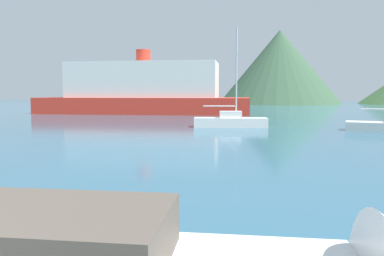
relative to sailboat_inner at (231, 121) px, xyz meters
The scene contains 4 objects.
sailboat_inner is the anchor object (origin of this frame).
ferry_distant 21.48m from the sailboat_inner, 130.52° to the left, with size 27.55×10.58×8.07m.
hill_west 85.02m from the sailboat_inner, 117.51° to the left, with size 37.37×37.37×13.24m.
hill_central 65.69m from the sailboat_inner, 88.88° to the left, with size 29.16×29.16×17.71m.
Camera 1 is at (4.54, -0.93, 2.67)m, focal length 35.00 mm.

